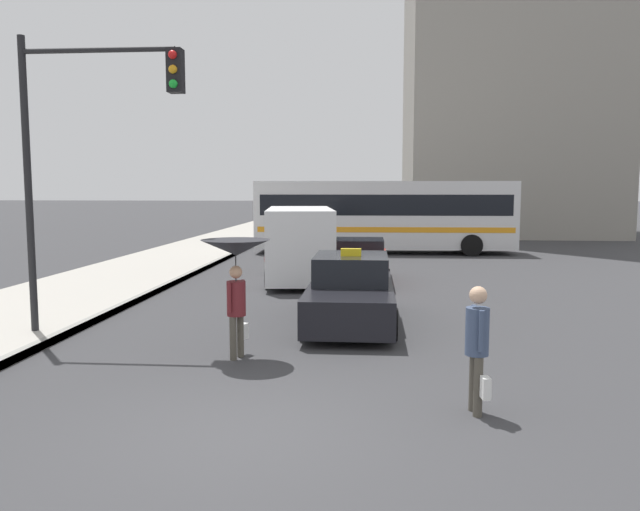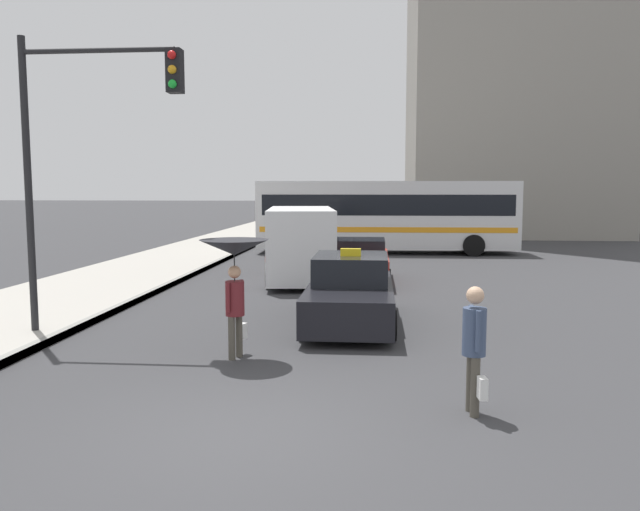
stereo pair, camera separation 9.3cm
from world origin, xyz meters
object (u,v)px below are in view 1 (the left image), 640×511
Objects in this scene: traffic_light at (87,132)px; pedestrian_man at (477,341)px; taxi at (351,293)px; pedestrian_with_umbrella at (236,260)px; sedan_red at (358,262)px; ambulance_van at (300,241)px; city_bus at (384,213)px.

pedestrian_man is at bearing -27.34° from traffic_light.
pedestrian_with_umbrella is (-1.89, -2.98, 1.04)m from taxi.
taxi reaches higher than sedan_red.
ambulance_van is 9.49m from city_bus.
taxi is 15.49m from city_bus.
taxi is 6.21m from sedan_red.
pedestrian_with_umbrella is at bearing -19.66° from traffic_light.
taxi is 3.67m from pedestrian_with_umbrella.
pedestrian_with_umbrella is 3.99m from traffic_light.
pedestrian_with_umbrella is (-2.90, -18.39, -0.11)m from city_bus.
sedan_red is 9.45m from pedestrian_with_umbrella.
pedestrian_man is at bearing -100.36° from pedestrian_with_umbrella.
city_bus is at bearing 176.46° from pedestrian_man.
pedestrian_with_umbrella is (-0.03, -9.35, 0.43)m from ambulance_van.
taxi is at bearing 175.09° from city_bus.
sedan_red is 2.01m from ambulance_van.
city_bus is 6.94× the size of pedestrian_man.
traffic_light is at bearing 159.79° from city_bus.
taxi is at bearing 99.23° from ambulance_van.
sedan_red is at bearing 168.18° from ambulance_van.
taxi is at bearing 20.74° from traffic_light.
taxi is 1.10× the size of sedan_red.
pedestrian_man is at bearing 98.74° from sedan_red.
sedan_red is at bearing -90.34° from taxi.
pedestrian_man is (1.78, -11.60, 0.34)m from sedan_red.
ambulance_van is 3.30× the size of pedestrian_man.
sedan_red is 11.74m from pedestrian_man.
pedestrian_man is (3.67, -11.76, -0.32)m from ambulance_van.
pedestrian_man is at bearing 108.67° from taxi.
pedestrian_man reaches higher than sedan_red.
sedan_red is at bearing -177.02° from pedestrian_man.
city_bus is (0.98, 9.20, 1.20)m from sedan_red.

